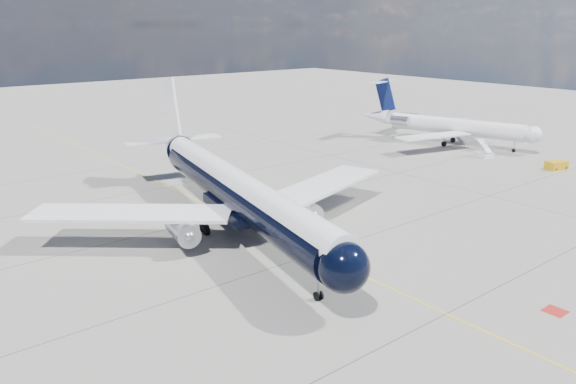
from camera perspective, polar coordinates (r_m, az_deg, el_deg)
name	(u,v)px	position (r m, az deg, el deg)	size (l,w,h in m)	color
ground	(206,204)	(69.27, -8.34, -1.21)	(320.00, 320.00, 0.00)	gray
taxiway_centerline	(228,214)	(65.22, -6.07, -2.26)	(0.16, 160.00, 0.01)	yellow
red_marking	(555,311)	(48.38, 25.50, -10.86)	(1.60, 1.60, 0.01)	maroon
main_airliner	(233,189)	(59.20, -5.60, 0.32)	(40.05, 49.42, 14.40)	black
regional_jet	(444,124)	(106.94, 15.57, 6.64)	(28.25, 33.06, 11.35)	white
boarding_stair	(484,154)	(98.38, 19.25, 3.68)	(2.74, 3.12, 2.94)	white
service_tug	(556,165)	(94.10, 25.60, 2.46)	(3.56, 2.54, 1.26)	#CA960F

